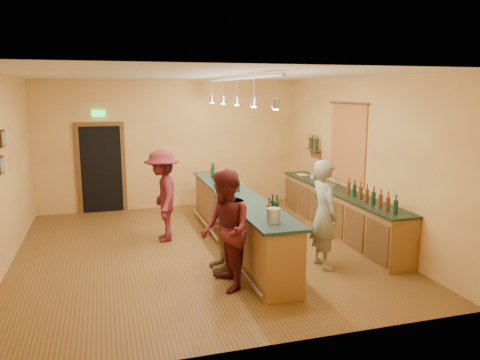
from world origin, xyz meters
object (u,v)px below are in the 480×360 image
object	(u,v)px
customer_a	(226,230)
bar_stool	(236,189)
tasting_bar	(237,216)
back_counter	(339,211)
customer_c	(163,196)
bartender	(324,214)
customer_b	(221,221)

from	to	relation	value
customer_a	bar_stool	xyz separation A→B (m)	(1.28, 3.98, -0.27)
tasting_bar	bar_stool	bearing A→B (deg)	74.68
customer_a	back_counter	bearing A→B (deg)	121.83
customer_a	customer_c	world-z (taller)	customer_c
bartender	bar_stool	distance (m)	3.64
customer_c	customer_b	bearing A→B (deg)	24.25
bar_stool	customer_a	bearing A→B (deg)	-107.86
bartender	customer_a	distance (m)	1.84
customer_b	bar_stool	size ratio (longest dim) A/B	2.09
customer_c	bar_stool	distance (m)	2.37
tasting_bar	bartender	distance (m)	1.81
customer_b	back_counter	bearing A→B (deg)	112.94
back_counter	customer_a	size ratio (longest dim) A/B	2.52
back_counter	customer_a	bearing A→B (deg)	-146.08
back_counter	customer_c	distance (m)	3.60
tasting_bar	customer_c	xyz separation A→B (m)	(-1.29, 0.80, 0.30)
bartender	tasting_bar	bearing A→B (deg)	36.37
back_counter	customer_c	bearing A→B (deg)	170.03
back_counter	tasting_bar	size ratio (longest dim) A/B	0.89
tasting_bar	customer_c	bearing A→B (deg)	148.12
customer_b	bar_stool	distance (m)	3.41
customer_a	customer_c	xyz separation A→B (m)	(-0.61, 2.58, 0.00)
customer_c	bartender	bearing A→B (deg)	49.57
tasting_bar	bar_stool	size ratio (longest dim) A/B	6.55
customer_b	customer_c	bearing A→B (deg)	-157.66
customer_b	customer_a	bearing A→B (deg)	-9.52
customer_a	customer_c	distance (m)	2.65
customer_b	bar_stool	world-z (taller)	customer_b
customer_a	bartender	bearing A→B (deg)	100.27
customer_b	customer_c	world-z (taller)	customer_c
tasting_bar	bartender	world-z (taller)	bartender
customer_b	customer_c	xyz separation A→B (m)	(-0.74, 1.80, 0.09)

